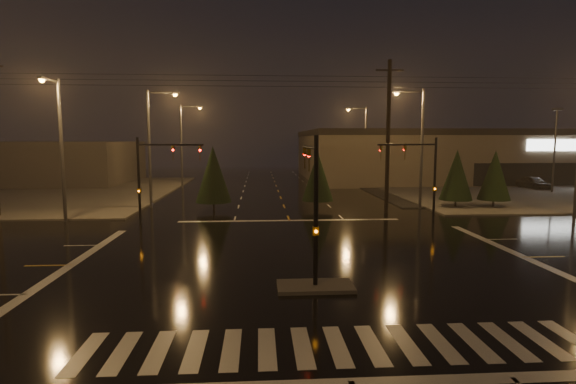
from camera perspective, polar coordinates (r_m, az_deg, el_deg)
name	(u,v)px	position (r m, az deg, el deg)	size (l,w,h in m)	color
ground	(305,261)	(21.95, 2.17, -8.76)	(140.00, 140.00, 0.00)	black
sidewalk_ne	(530,189)	(60.62, 28.37, 0.38)	(36.00, 36.00, 0.12)	#4B4843
sidewalk_nw	(7,192)	(58.42, -32.13, -0.05)	(36.00, 36.00, 0.12)	#4B4843
median_island	(315,286)	(18.12, 3.49, -11.87)	(3.00, 1.60, 0.15)	#4B4843
crosswalk	(337,346)	(13.56, 6.28, -18.82)	(15.00, 2.60, 0.01)	beige
stop_bar_near	(352,383)	(11.81, 8.10, -22.93)	(16.00, 0.50, 0.01)	beige
stop_bar_far	(289,220)	(32.64, 0.19, -3.63)	(16.00, 0.50, 0.01)	beige
retail_building	(500,153)	(76.69, 25.38, 4.51)	(60.20, 28.30, 7.20)	#6E5E4E
commercial_block	(16,162)	(71.14, -31.24, 3.24)	(30.00, 18.00, 5.60)	#443F3C
signal_mast_median	(313,191)	(18.23, 3.20, 0.10)	(0.25, 4.59, 6.00)	black
signal_mast_ne	(423,169)	(33.36, 16.82, 2.86)	(4.84, 1.86, 6.00)	black
signal_mast_nw	(152,170)	(32.09, -16.90, 2.72)	(4.84, 1.86, 6.00)	black
streetlight_1	(153,140)	(40.07, -16.80, 6.32)	(2.77, 0.32, 10.00)	#38383A
streetlight_2	(184,140)	(55.78, -13.08, 6.44)	(2.77, 0.32, 10.00)	#38383A
streetlight_3	(418,140)	(39.39, 16.23, 6.34)	(2.77, 0.32, 10.00)	#38383A
streetlight_4	(363,140)	(58.59, 9.54, 6.52)	(2.77, 0.32, 10.00)	#38383A
streetlight_5	(59,140)	(35.07, -27.07, 5.88)	(0.32, 2.77, 10.00)	#38383A
utility_pole_1	(388,136)	(36.50, 12.59, 6.96)	(2.20, 0.32, 12.00)	black
conifer_0	(457,175)	(41.10, 20.62, 2.07)	(2.76, 2.76, 5.01)	black
conifer_1	(495,175)	(42.37, 24.77, 1.96)	(2.72, 2.72, 4.95)	black
conifer_3	(213,174)	(37.46, -9.47, 2.24)	(2.96, 2.96, 5.33)	black
conifer_4	(318,176)	(38.03, 3.80, 2.02)	(2.66, 2.66, 4.85)	black
car_parked	(533,182)	(60.80, 28.70, 1.09)	(1.91, 4.76, 1.62)	black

